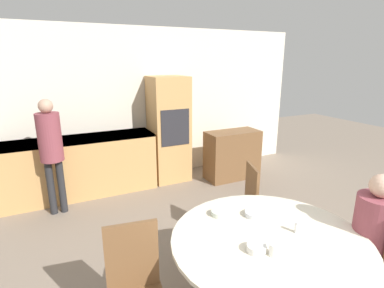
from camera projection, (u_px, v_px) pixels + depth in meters
wall_back at (142, 105)px, 5.20m from camera, size 6.19×0.05×2.60m
kitchen_counter at (81, 166)px, 4.66m from camera, size 2.26×0.60×0.92m
oven_unit at (169, 129)px, 5.17m from camera, size 0.62×0.59×1.80m
sideboard at (232, 155)px, 5.33m from camera, size 0.95×0.45×0.86m
dining_table at (268, 260)px, 2.29m from camera, size 1.48×1.48×0.78m
chair_far_left at (135, 285)px, 2.10m from camera, size 0.45×0.45×0.98m
chair_far_right at (243, 204)px, 3.27m from camera, size 0.51×0.51×0.98m
person_seated at (375, 238)px, 2.34m from camera, size 0.31×0.38×1.25m
person_standing at (51, 144)px, 3.93m from camera, size 0.30×0.30×1.59m
cup at (274, 250)px, 2.03m from camera, size 0.07×0.07×0.09m
bowl_near at (219, 213)px, 2.56m from camera, size 0.14×0.14×0.04m
bowl_centre at (255, 214)px, 2.55m from camera, size 0.18×0.18×0.04m
bowl_far at (256, 248)px, 2.08m from camera, size 0.14×0.14×0.05m
salt_shaker at (297, 227)px, 2.30m from camera, size 0.03×0.03×0.09m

